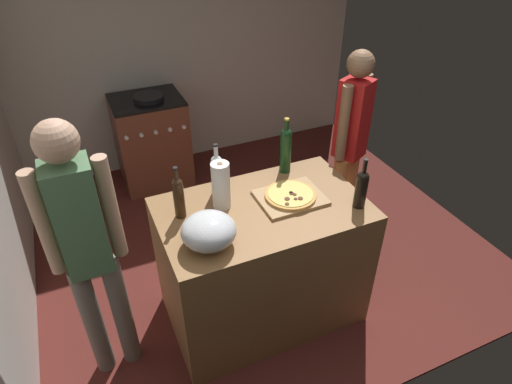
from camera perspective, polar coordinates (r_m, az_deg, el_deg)
ground_plane at (r=3.91m, az=-2.70°, el=-5.20°), size 3.87×3.53×0.02m
kitchen_wall_rear at (r=4.60m, az=-10.59°, el=19.18°), size 3.87×0.10×2.60m
counter at (r=2.95m, az=0.80°, el=-9.13°), size 1.26×0.78×0.92m
cutting_board at (r=2.73m, az=4.47°, el=-0.72°), size 0.40×0.32×0.02m
pizza at (r=2.71m, az=4.50°, el=-0.37°), size 0.32×0.32×0.03m
mixing_bowl at (r=2.35m, az=-6.15°, el=-5.05°), size 0.30×0.30×0.18m
paper_towel_roll at (r=2.59m, az=-4.57°, el=0.84°), size 0.11×0.11×0.30m
wine_bottle_green at (r=2.54m, az=-10.01°, el=-0.47°), size 0.06×0.06×0.34m
wine_bottle_clear at (r=2.66m, az=13.52°, el=0.58°), size 0.07×0.07×0.33m
wine_bottle_dark at (r=2.71m, az=-5.07°, el=2.54°), size 0.07×0.07×0.34m
wine_bottle_amber at (r=2.91m, az=3.87°, el=5.70°), size 0.08×0.08×0.39m
stove at (r=4.47m, az=-13.35°, el=6.50°), size 0.66×0.58×0.93m
person_in_stripes at (r=2.45m, az=-21.12°, el=-6.50°), size 0.39×0.20×1.70m
person_in_red at (r=3.43m, az=12.10°, el=6.41°), size 0.33×0.27×1.61m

